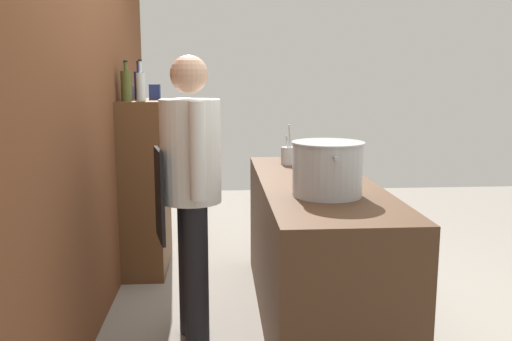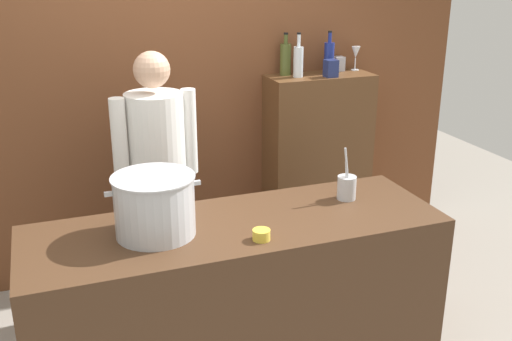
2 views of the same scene
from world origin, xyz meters
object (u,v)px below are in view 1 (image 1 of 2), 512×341
stockpot_large (327,169)px  spice_tin_silver (134,92)px  wine_bottle_clear (141,86)px  spice_tin_navy (155,92)px  wine_bottle_cobalt (139,85)px  chef (190,180)px  utensil_crock (288,155)px  butter_jar (349,175)px  wine_glass_tall (138,83)px  wine_bottle_olive (126,85)px

stockpot_large → spice_tin_silver: spice_tin_silver is taller
wine_bottle_clear → spice_tin_navy: size_ratio=2.54×
wine_bottle_clear → wine_bottle_cobalt: (0.26, 0.05, 0.00)m
chef → wine_bottle_cobalt: 1.52m
spice_tin_silver → chef: bearing=-160.4°
chef → wine_bottle_clear: 1.27m
wine_bottle_clear → spice_tin_navy: bearing=-19.8°
stockpot_large → utensil_crock: bearing=4.1°
butter_jar → wine_bottle_cobalt: size_ratio=0.29×
stockpot_large → wine_glass_tall: 2.19m
wine_bottle_cobalt → spice_tin_navy: wine_bottle_cobalt is taller
wine_bottle_cobalt → spice_tin_navy: bearing=-110.6°
stockpot_large → wine_glass_tall: size_ratio=2.60×
stockpot_large → wine_bottle_clear: bearing=42.9°
stockpot_large → spice_tin_silver: 2.09m
spice_tin_navy → wine_bottle_olive: bearing=146.9°
wine_bottle_cobalt → spice_tin_silver: size_ratio=2.88×
utensil_crock → wine_bottle_clear: 1.21m
spice_tin_navy → utensil_crock: bearing=-111.4°
stockpot_large → wine_glass_tall: wine_glass_tall is taller
wine_glass_tall → spice_tin_silver: (-0.12, 0.02, -0.07)m
wine_bottle_clear → utensil_crock: bearing=-99.5°
wine_bottle_olive → wine_bottle_cobalt: bearing=-8.3°
wine_bottle_clear → wine_bottle_olive: wine_bottle_clear is taller
butter_jar → spice_tin_silver: 1.97m
wine_bottle_cobalt → wine_glass_tall: bearing=9.6°
stockpot_large → utensil_crock: 1.07m
chef → utensil_crock: bearing=130.8°
wine_bottle_cobalt → wine_glass_tall: wine_bottle_cobalt is taller
chef → wine_bottle_clear: bearing=-172.0°
wine_bottle_cobalt → spice_tin_silver: (0.11, 0.06, -0.06)m
stockpot_large → wine_bottle_cobalt: (1.51, 1.21, 0.43)m
stockpot_large → wine_bottle_cobalt: size_ratio=1.52×
stockpot_large → wine_bottle_cobalt: bearing=38.7°
wine_glass_tall → butter_jar: bearing=-131.0°
wine_bottle_cobalt → spice_tin_navy: (-0.05, -0.13, -0.06)m
butter_jar → spice_tin_navy: size_ratio=0.71×
wine_bottle_cobalt → spice_tin_silver: wine_bottle_cobalt is taller
utensil_crock → butter_jar: size_ratio=3.50×
chef → stockpot_large: chef is taller
spice_tin_silver → wine_bottle_olive: bearing=-178.0°
spice_tin_navy → wine_bottle_clear: bearing=160.2°
wine_bottle_clear → wine_bottle_cobalt: wine_bottle_clear is taller
butter_jar → wine_bottle_cobalt: (1.06, 1.45, 0.55)m
wine_bottle_clear → wine_bottle_olive: 0.11m
chef → spice_tin_silver: chef is taller
chef → wine_glass_tall: 1.74m
stockpot_large → utensil_crock: utensil_crock is taller
wine_bottle_cobalt → chef: bearing=-161.2°
spice_tin_silver → spice_tin_navy: 0.25m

